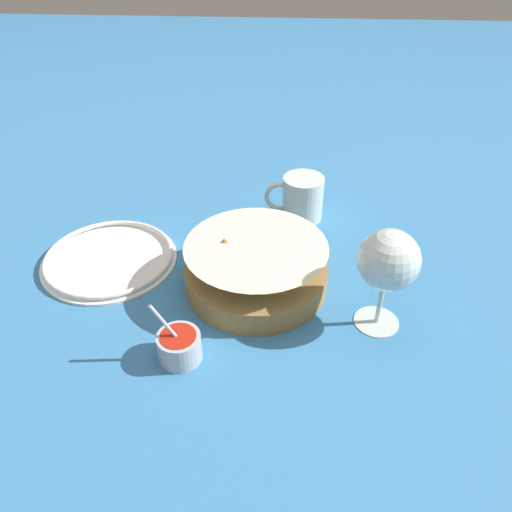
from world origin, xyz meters
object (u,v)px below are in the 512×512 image
object	(u,v)px
food_basket	(256,269)
sauce_cup	(179,346)
beer_mug	(302,199)
wine_glass	(388,263)
side_plate	(109,258)

from	to	relation	value
food_basket	sauce_cup	bearing A→B (deg)	59.40
sauce_cup	beer_mug	distance (m)	0.41
food_basket	sauce_cup	size ratio (longest dim) A/B	2.36
beer_mug	sauce_cup	bearing A→B (deg)	65.67
food_basket	wine_glass	world-z (taller)	wine_glass
beer_mug	side_plate	xyz separation A→B (m)	(0.33, 0.17, -0.03)
beer_mug	side_plate	size ratio (longest dim) A/B	0.49
sauce_cup	beer_mug	bearing A→B (deg)	-114.33
wine_glass	beer_mug	distance (m)	0.31
sauce_cup	beer_mug	size ratio (longest dim) A/B	0.85
food_basket	wine_glass	xyz separation A→B (m)	(-0.19, 0.07, 0.08)
wine_glass	side_plate	bearing A→B (deg)	-15.08
food_basket	sauce_cup	world-z (taller)	sauce_cup
side_plate	food_basket	bearing A→B (deg)	169.41
beer_mug	side_plate	distance (m)	0.37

